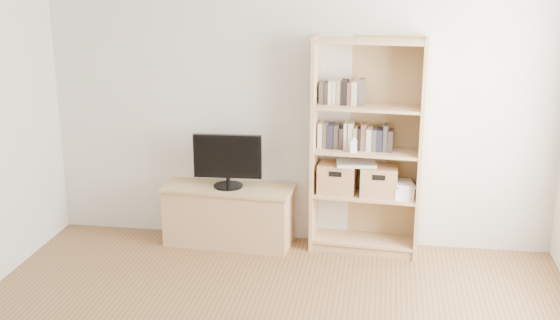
% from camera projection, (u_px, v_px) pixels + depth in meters
% --- Properties ---
extents(back_wall, '(4.50, 0.02, 2.60)m').
position_uv_depth(back_wall, '(298.00, 100.00, 6.15)').
color(back_wall, beige).
rests_on(back_wall, floor).
extents(tv_stand, '(1.15, 0.50, 0.52)m').
position_uv_depth(tv_stand, '(229.00, 216.00, 6.33)').
color(tv_stand, tan).
rests_on(tv_stand, floor).
extents(bookshelf, '(0.96, 0.40, 1.88)m').
position_uv_depth(bookshelf, '(367.00, 148.00, 6.00)').
color(bookshelf, tan).
rests_on(bookshelf, floor).
extents(television, '(0.61, 0.07, 0.48)m').
position_uv_depth(television, '(228.00, 161.00, 6.19)').
color(television, black).
rests_on(television, tv_stand).
extents(books_row_mid, '(0.86, 0.21, 0.23)m').
position_uv_depth(books_row_mid, '(368.00, 136.00, 6.00)').
color(books_row_mid, beige).
rests_on(books_row_mid, bookshelf).
extents(books_row_upper, '(0.42, 0.19, 0.21)m').
position_uv_depth(books_row_upper, '(345.00, 92.00, 5.94)').
color(books_row_upper, beige).
rests_on(books_row_upper, bookshelf).
extents(baby_monitor, '(0.06, 0.04, 0.11)m').
position_uv_depth(baby_monitor, '(354.00, 146.00, 5.92)').
color(baby_monitor, white).
rests_on(baby_monitor, bookshelf).
extents(basket_left, '(0.34, 0.28, 0.26)m').
position_uv_depth(basket_left, '(337.00, 178.00, 6.13)').
color(basket_left, '#B37751').
rests_on(basket_left, bookshelf).
extents(basket_right, '(0.32, 0.27, 0.26)m').
position_uv_depth(basket_right, '(379.00, 181.00, 6.06)').
color(basket_right, '#B37751').
rests_on(basket_right, bookshelf).
extents(laptop, '(0.36, 0.27, 0.03)m').
position_uv_depth(laptop, '(356.00, 163.00, 6.05)').
color(laptop, silver).
rests_on(laptop, basket_left).
extents(magazine_stack, '(0.18, 0.25, 0.11)m').
position_uv_depth(magazine_stack, '(403.00, 191.00, 6.03)').
color(magazine_stack, silver).
rests_on(magazine_stack, bookshelf).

